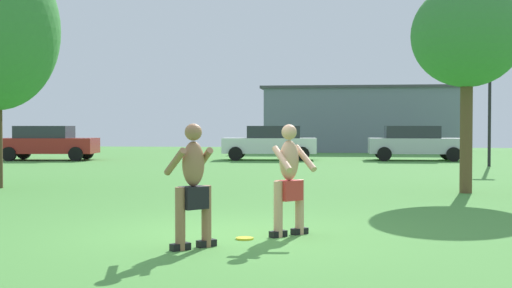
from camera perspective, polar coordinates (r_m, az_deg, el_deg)
ground_plane at (r=9.79m, az=-2.64°, el=-7.75°), size 80.00×80.00×0.00m
player_near at (r=9.66m, az=2.85°, el=-2.90°), size 0.69×0.78×1.60m
player_in_black at (r=8.68m, az=-5.36°, el=-3.37°), size 0.69×0.77×1.61m
frisbee at (r=9.44m, az=-0.97°, el=-8.02°), size 0.25×0.25×0.03m
car_white_near_post at (r=31.10m, az=1.25°, el=0.16°), size 4.41×2.26×1.58m
car_red_mid_lot at (r=32.33m, az=-17.27°, el=0.14°), size 4.46×2.37×1.58m
car_silver_far_end at (r=31.53m, az=13.36°, el=0.13°), size 4.30×2.03×1.58m
lamp_post at (r=27.68m, az=19.25°, el=4.99°), size 0.60×0.24×5.30m
outbuilding_behind_lot at (r=42.08m, az=8.83°, el=2.08°), size 11.92×5.47×3.96m
tree_right_field at (r=16.66m, az=17.49°, el=8.73°), size 2.59×2.59×4.94m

